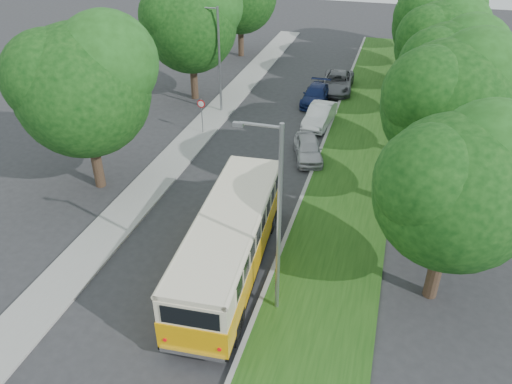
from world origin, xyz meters
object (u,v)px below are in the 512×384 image
(car_silver, at_px, (308,149))
(car_white, at_px, (320,115))
(lamppost_far, at_px, (218,56))
(car_blue, at_px, (316,95))
(car_grey, at_px, (337,82))
(vintage_bus, at_px, (230,244))
(lamppost_near, at_px, (277,218))

(car_silver, xyz_separation_m, car_white, (-0.19, 5.17, 0.05))
(lamppost_far, height_order, car_blue, lamppost_far)
(car_silver, xyz_separation_m, car_grey, (0.00, 12.29, 0.06))
(car_white, bearing_deg, car_silver, -82.44)
(vintage_bus, relative_size, car_white, 2.38)
(lamppost_far, distance_m, car_grey, 10.79)
(lamppost_near, bearing_deg, car_white, 94.40)
(lamppost_near, xyz_separation_m, car_grey, (-1.21, 25.25, -3.64))
(lamppost_near, bearing_deg, lamppost_far, 115.71)
(lamppost_near, distance_m, lamppost_far, 20.53)
(car_blue, bearing_deg, car_white, -75.72)
(lamppost_far, xyz_separation_m, car_grey, (7.70, 6.75, -3.39))
(car_blue, bearing_deg, car_grey, 69.56)
(lamppost_near, distance_m, car_white, 18.54)
(lamppost_far, relative_size, vintage_bus, 0.73)
(vintage_bus, height_order, car_white, vintage_bus)
(lamppost_far, distance_m, vintage_bus, 18.33)
(car_white, distance_m, car_grey, 7.13)
(vintage_bus, bearing_deg, car_white, 82.86)
(lamppost_far, height_order, car_grey, lamppost_far)
(vintage_bus, relative_size, car_silver, 2.65)
(lamppost_far, bearing_deg, lamppost_near, -64.29)
(car_grey, bearing_deg, vintage_bus, -95.18)
(car_white, xyz_separation_m, car_grey, (0.19, 7.13, 0.01))
(vintage_bus, relative_size, car_blue, 2.28)
(car_grey, bearing_deg, car_blue, -113.15)
(vintage_bus, bearing_deg, car_blue, 86.28)
(vintage_bus, distance_m, car_silver, 11.47)
(car_silver, height_order, car_white, car_white)
(car_blue, relative_size, car_grey, 0.87)
(lamppost_near, xyz_separation_m, car_blue, (-2.39, 22.13, -3.71))
(car_silver, distance_m, car_blue, 9.24)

